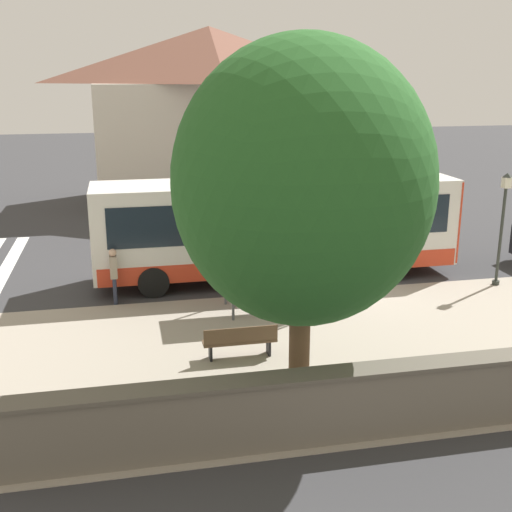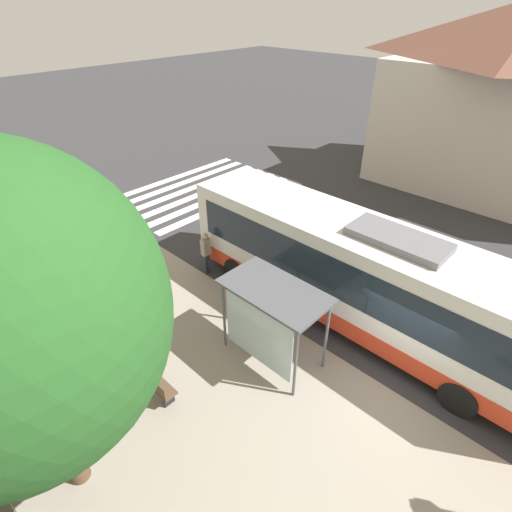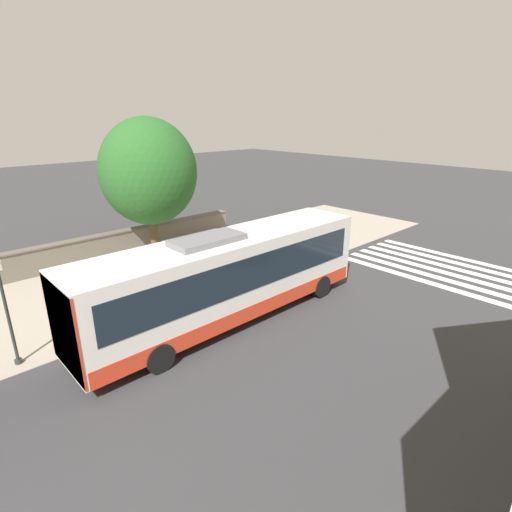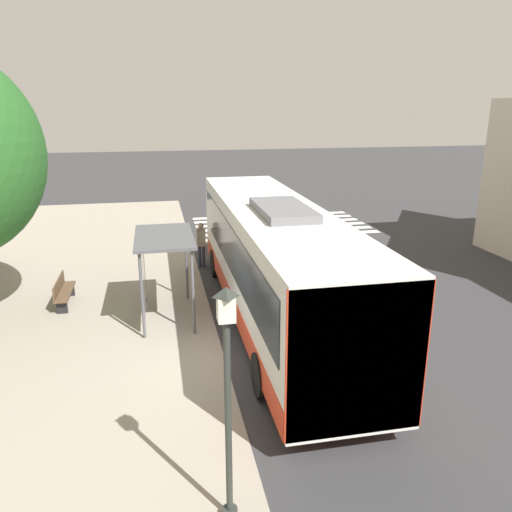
{
  "view_description": "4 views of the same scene",
  "coord_description": "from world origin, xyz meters",
  "px_view_note": "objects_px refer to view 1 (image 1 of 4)",
  "views": [
    {
      "loc": [
        -19.14,
        7.24,
        6.97
      ],
      "look_at": [
        -1.48,
        3.51,
        1.77
      ],
      "focal_mm": 45.0,
      "sensor_mm": 36.0,
      "label": 1
    },
    {
      "loc": [
        -7.75,
        -2.46,
        9.18
      ],
      "look_at": [
        0.34,
        5.2,
        1.8
      ],
      "focal_mm": 28.0,
      "sensor_mm": 36.0,
      "label": 2
    },
    {
      "loc": [
        12.96,
        -6.9,
        7.79
      ],
      "look_at": [
        1.58,
        3.69,
        2.26
      ],
      "focal_mm": 28.0,
      "sensor_mm": 36.0,
      "label": 3
    },
    {
      "loc": [
        -1.48,
        -11.19,
        6.16
      ],
      "look_at": [
        1.39,
        2.92,
        1.77
      ],
      "focal_mm": 35.0,
      "sensor_mm": 36.0,
      "label": 4
    }
  ],
  "objects_px": {
    "bus": "(278,225)",
    "bus_shelter": "(275,244)",
    "shade_tree": "(303,183)",
    "pedestrian": "(114,272)",
    "bench": "(240,341)",
    "street_lamp_near": "(503,219)"
  },
  "relations": [
    {
      "from": "bus",
      "to": "bus_shelter",
      "type": "xyz_separation_m",
      "value": [
        -3.21,
        0.88,
        0.21
      ]
    },
    {
      "from": "bus_shelter",
      "to": "shade_tree",
      "type": "xyz_separation_m",
      "value": [
        -5.54,
        0.78,
        2.74
      ]
    },
    {
      "from": "pedestrian",
      "to": "street_lamp_near",
      "type": "relative_size",
      "value": 0.46
    },
    {
      "from": "bus",
      "to": "bus_shelter",
      "type": "relative_size",
      "value": 4.15
    },
    {
      "from": "pedestrian",
      "to": "bench",
      "type": "relative_size",
      "value": 0.95
    },
    {
      "from": "street_lamp_near",
      "to": "bench",
      "type": "bearing_deg",
      "value": 112.22
    },
    {
      "from": "bench",
      "to": "shade_tree",
      "type": "xyz_separation_m",
      "value": [
        -2.47,
        -0.83,
        4.36
      ]
    },
    {
      "from": "pedestrian",
      "to": "bench",
      "type": "height_order",
      "value": "pedestrian"
    },
    {
      "from": "pedestrian",
      "to": "bench",
      "type": "bearing_deg",
      "value": -146.77
    },
    {
      "from": "bus_shelter",
      "to": "pedestrian",
      "type": "distance_m",
      "value": 5.07
    },
    {
      "from": "bus",
      "to": "bench",
      "type": "bearing_deg",
      "value": 158.36
    },
    {
      "from": "bus_shelter",
      "to": "street_lamp_near",
      "type": "relative_size",
      "value": 0.78
    },
    {
      "from": "bus",
      "to": "shade_tree",
      "type": "distance_m",
      "value": 9.39
    },
    {
      "from": "bench",
      "to": "street_lamp_near",
      "type": "bearing_deg",
      "value": -67.78
    },
    {
      "from": "pedestrian",
      "to": "shade_tree",
      "type": "xyz_separation_m",
      "value": [
        -7.17,
        -3.91,
        3.79
      ]
    },
    {
      "from": "bus_shelter",
      "to": "shade_tree",
      "type": "height_order",
      "value": "shade_tree"
    },
    {
      "from": "bus_shelter",
      "to": "shade_tree",
      "type": "distance_m",
      "value": 6.23
    },
    {
      "from": "shade_tree",
      "to": "bus_shelter",
      "type": "bearing_deg",
      "value": -8.04
    },
    {
      "from": "pedestrian",
      "to": "shade_tree",
      "type": "bearing_deg",
      "value": -151.41
    },
    {
      "from": "street_lamp_near",
      "to": "pedestrian",
      "type": "bearing_deg",
      "value": 86.4
    },
    {
      "from": "bus",
      "to": "bus_shelter",
      "type": "bearing_deg",
      "value": 164.71
    },
    {
      "from": "bus",
      "to": "pedestrian",
      "type": "bearing_deg",
      "value": 105.88
    }
  ]
}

